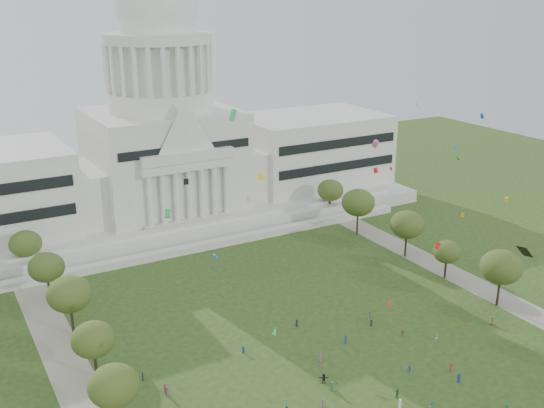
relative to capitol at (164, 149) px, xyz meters
name	(u,v)px	position (x,y,z in m)	size (l,w,h in m)	color
ground	(398,403)	(0.00, -113.59, -22.30)	(400.00, 400.00, 0.00)	#2C4419
capitol	(164,149)	(0.00, 0.00, 0.00)	(160.00, 64.50, 91.30)	silver
path_left	(81,395)	(-48.00, -83.59, -22.28)	(8.00, 160.00, 0.04)	gray
path_right	(468,281)	(48.00, -83.59, -22.28)	(8.00, 160.00, 0.04)	gray
row_tree_l_2	(114,386)	(-45.04, -96.29, -13.79)	(8.42, 8.42, 11.97)	black
row_tree_r_2	(501,267)	(44.17, -96.15, -12.64)	(9.55, 9.55, 13.58)	black
row_tree_l_3	(93,340)	(-44.09, -79.67, -14.09)	(8.12, 8.12, 11.55)	black
row_tree_r_3	(447,252)	(44.40, -79.10, -15.21)	(7.01, 7.01, 9.98)	black
row_tree_l_4	(69,294)	(-44.08, -61.17, -12.90)	(9.29, 9.29, 13.21)	black
row_tree_r_4	(407,225)	(44.76, -63.55, -13.01)	(9.19, 9.19, 13.06)	black
row_tree_l_5	(46,267)	(-45.22, -42.58, -13.88)	(8.33, 8.33, 11.85)	black
row_tree_r_5	(358,203)	(43.49, -43.40, -12.37)	(9.82, 9.82, 13.96)	black
row_tree_l_6	(25,244)	(-46.87, -24.45, -14.02)	(8.19, 8.19, 11.64)	black
row_tree_r_6	(330,190)	(45.96, -25.46, -13.79)	(8.42, 8.42, 11.97)	black
person_0	(492,321)	(36.17, -101.80, -21.36)	(0.91, 0.59, 1.87)	olive
person_2	(437,338)	(20.65, -101.36, -21.45)	(0.82, 0.50, 1.68)	silver
person_3	(409,369)	(8.18, -107.19, -21.53)	(0.98, 0.51, 1.52)	navy
person_4	(397,393)	(0.93, -112.17, -21.33)	(1.13, 0.62, 1.93)	#33723F
person_5	(324,378)	(-7.94, -102.04, -21.29)	(1.87, 0.74, 2.02)	#26262B
person_9	(451,368)	(15.27, -110.90, -21.43)	(1.11, 0.57, 1.72)	#B21E1E
person_10	(402,333)	(16.01, -96.07, -21.52)	(0.91, 0.50, 1.55)	olive
distant_crowd	(298,385)	(-13.04, -101.35, -21.43)	(56.29, 37.62, 1.95)	#994C8C
kite_swarm	(396,251)	(2.84, -107.17, 3.81)	(88.67, 100.52, 46.37)	red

